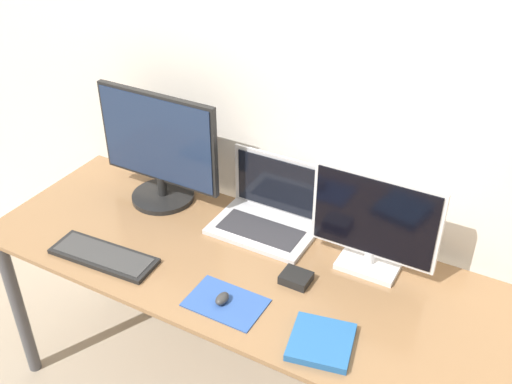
{
  "coord_description": "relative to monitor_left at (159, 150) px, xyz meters",
  "views": [
    {
      "loc": [
        0.82,
        -1.03,
        2.07
      ],
      "look_at": [
        -0.01,
        0.46,
        0.97
      ],
      "focal_mm": 42.0,
      "sensor_mm": 36.0,
      "label": 1
    }
  ],
  "objects": [
    {
      "name": "laptop",
      "position": [
        0.46,
        0.05,
        -0.16
      ],
      "size": [
        0.38,
        0.25,
        0.26
      ],
      "color": "silver",
      "rests_on": "desk"
    },
    {
      "name": "mousepad",
      "position": [
        0.53,
        -0.39,
        -0.22
      ],
      "size": [
        0.25,
        0.16,
        0.0
      ],
      "color": "#2D519E",
      "rests_on": "desk"
    },
    {
      "name": "monitor_right",
      "position": [
        0.87,
        0.0,
        -0.04
      ],
      "size": [
        0.43,
        0.14,
        0.36
      ],
      "color": "silver",
      "rests_on": "desk"
    },
    {
      "name": "book",
      "position": [
        0.87,
        -0.41,
        -0.21
      ],
      "size": [
        0.21,
        0.22,
        0.02
      ],
      "color": "#235B9E",
      "rests_on": "desk"
    },
    {
      "name": "mouse",
      "position": [
        0.52,
        -0.4,
        -0.2
      ],
      "size": [
        0.04,
        0.06,
        0.03
      ],
      "color": "#333333",
      "rests_on": "mousepad"
    },
    {
      "name": "wall_back",
      "position": [
        0.48,
        0.21,
        0.29
      ],
      "size": [
        7.0,
        0.05,
        2.5
      ],
      "color": "silver",
      "rests_on": "ground_plane"
    },
    {
      "name": "desk",
      "position": [
        0.48,
        -0.2,
        -0.32
      ],
      "size": [
        1.89,
        0.68,
        0.74
      ],
      "color": "olive",
      "rests_on": "ground_plane"
    },
    {
      "name": "keyboard",
      "position": [
        0.04,
        -0.41,
        -0.21
      ],
      "size": [
        0.39,
        0.16,
        0.02
      ],
      "color": "black",
      "rests_on": "desk"
    },
    {
      "name": "monitor_left",
      "position": [
        0.0,
        0.0,
        0.0
      ],
      "size": [
        0.52,
        0.25,
        0.45
      ],
      "color": "black",
      "rests_on": "desk"
    },
    {
      "name": "power_brick",
      "position": [
        0.68,
        -0.19,
        -0.21
      ],
      "size": [
        0.1,
        0.08,
        0.03
      ],
      "color": "black",
      "rests_on": "desk"
    }
  ]
}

